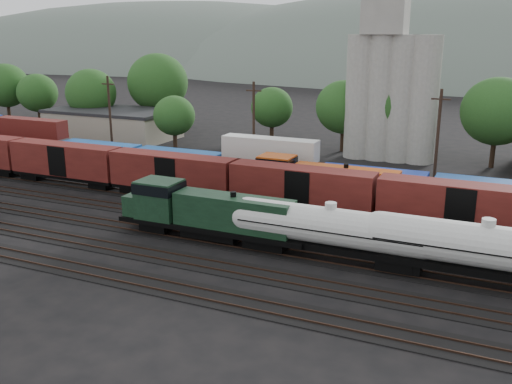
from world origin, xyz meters
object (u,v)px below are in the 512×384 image
at_px(tank_car_a, 330,229).
at_px(orange_locomotive, 317,180).
at_px(grain_silo, 390,83).
at_px(green_locomotive, 202,211).

relative_size(tank_car_a, orange_locomotive, 0.95).
bearing_deg(grain_silo, orange_locomotive, -94.99).
xyz_separation_m(tank_car_a, orange_locomotive, (-6.10, 15.00, -0.12)).
relative_size(green_locomotive, orange_locomotive, 0.96).
xyz_separation_m(green_locomotive, tank_car_a, (12.04, 0.00, 0.06)).
xyz_separation_m(green_locomotive, grain_silo, (8.22, 41.00, 8.51)).
xyz_separation_m(orange_locomotive, grain_silo, (2.27, 26.00, 8.57)).
height_order(orange_locomotive, grain_silo, grain_silo).
bearing_deg(tank_car_a, orange_locomotive, 112.12).
bearing_deg(orange_locomotive, green_locomotive, -111.62).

